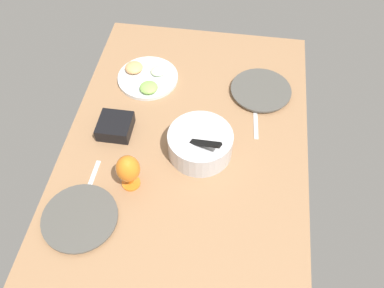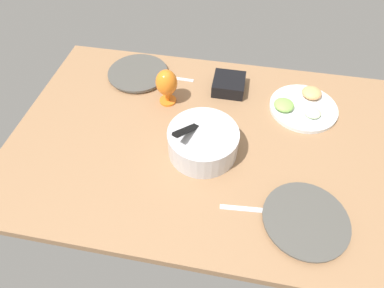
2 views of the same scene
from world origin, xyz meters
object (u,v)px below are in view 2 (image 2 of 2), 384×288
object	(u,v)px
mixing_bowl	(203,141)
dinner_plate_left	(305,220)
dinner_plate_right	(138,73)
hurricane_glass_orange	(167,84)
fruit_platter	(303,106)
square_bowl_black	(229,84)

from	to	relation	value
mixing_bowl	dinner_plate_left	bearing A→B (deg)	148.27
dinner_plate_right	hurricane_glass_orange	distance (cm)	25.47
mixing_bowl	hurricane_glass_orange	distance (cm)	32.41
dinner_plate_right	hurricane_glass_orange	world-z (taller)	hurricane_glass_orange
dinner_plate_right	hurricane_glass_orange	size ratio (longest dim) A/B	1.72
mixing_bowl	fruit_platter	xyz separation A→B (cm)	(-39.26, -31.45, -4.16)
dinner_plate_right	mixing_bowl	bearing A→B (deg)	133.58
mixing_bowl	square_bowl_black	bearing A→B (deg)	-98.71
mixing_bowl	square_bowl_black	world-z (taller)	mixing_bowl
dinner_plate_right	mixing_bowl	world-z (taller)	mixing_bowl
dinner_plate_left	mixing_bowl	distance (cm)	45.54
dinner_plate_left	fruit_platter	xyz separation A→B (cm)	(-0.73, -55.28, 0.45)
hurricane_glass_orange	square_bowl_black	xyz separation A→B (cm)	(-25.82, -12.99, -6.75)
dinner_plate_right	hurricane_glass_orange	bearing A→B (deg)	140.49
square_bowl_black	mixing_bowl	bearing A→B (deg)	81.29
dinner_plate_right	square_bowl_black	size ratio (longest dim) A/B	2.01
dinner_plate_right	square_bowl_black	world-z (taller)	square_bowl_black
dinner_plate_right	dinner_plate_left	bearing A→B (deg)	140.16
mixing_bowl	fruit_platter	size ratio (longest dim) A/B	0.92
mixing_bowl	dinner_plate_right	bearing A→B (deg)	-46.42
mixing_bowl	fruit_platter	bearing A→B (deg)	-141.31
fruit_platter	mixing_bowl	bearing A→B (deg)	38.69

